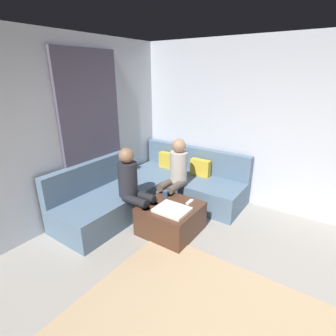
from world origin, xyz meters
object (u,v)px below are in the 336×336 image
Objects in this scene: sectional_couch at (155,190)px; coffee_mug at (165,194)px; person_on_couch_side at (133,185)px; ottoman at (171,218)px; person_on_couch_back at (175,173)px; game_remote at (190,202)px.

coffee_mug is (0.46, -0.33, 0.19)m from sectional_couch.
person_on_couch_side reaches higher than sectional_couch.
ottoman is 0.38m from coffee_mug.
sectional_couch is at bearing 8.19° from person_on_couch_back.
game_remote is at bearing 50.71° from ottoman.
game_remote is (0.86, -0.29, 0.15)m from sectional_couch.
game_remote is 0.12× the size of person_on_couch_side.
ottoman is 0.63× the size of person_on_couch_back.
person_on_couch_side is at bearing -77.92° from sectional_couch.
person_on_couch_side is at bearing -161.69° from ottoman.
ottoman is 0.78m from person_on_couch_back.
person_on_couch_side is at bearing 72.50° from person_on_couch_back.
ottoman is 0.36m from game_remote.
person_on_couch_back is 1.00× the size of person_on_couch_side.
person_on_couch_side reaches higher than game_remote.
person_on_couch_side is at bearing -150.93° from game_remote.
game_remote is at bearing 119.07° from person_on_couch_side.
coffee_mug is 0.44m from person_on_couch_back.
sectional_couch is 0.80m from person_on_couch_side.
sectional_couch is 2.12× the size of person_on_couch_side.
coffee_mug is 0.63× the size of game_remote.
ottoman is at bearing 117.72° from person_on_couch_back.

